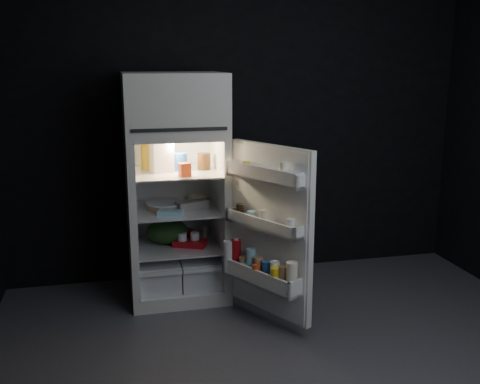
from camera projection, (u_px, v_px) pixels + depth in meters
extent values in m
cube|color=#4E4E53|center=(300.00, 366.00, 3.52)|extent=(4.00, 3.40, 0.00)
cube|color=black|center=(239.00, 122.00, 4.82)|extent=(4.00, 0.00, 2.70)
cube|color=white|center=(178.00, 287.00, 4.61)|extent=(0.76, 0.70, 0.10)
cube|color=white|center=(131.00, 214.00, 4.38)|extent=(0.05, 0.70, 1.20)
cube|color=white|center=(220.00, 208.00, 4.54)|extent=(0.05, 0.70, 1.20)
cube|color=white|center=(172.00, 201.00, 4.77)|extent=(0.66, 0.05, 1.20)
cube|color=white|center=(174.00, 132.00, 4.32)|extent=(0.76, 0.70, 0.06)
cube|color=white|center=(173.00, 101.00, 4.26)|extent=(0.76, 0.70, 0.42)
cube|color=black|center=(180.00, 130.00, 3.96)|extent=(0.68, 0.01, 0.02)
cube|color=white|center=(135.00, 214.00, 4.36)|extent=(0.01, 0.65, 1.20)
cube|color=white|center=(217.00, 209.00, 4.51)|extent=(0.01, 0.65, 1.20)
cube|color=white|center=(175.00, 137.00, 4.30)|extent=(0.66, 0.65, 0.01)
cube|color=white|center=(179.00, 282.00, 4.57)|extent=(0.66, 0.65, 0.01)
cube|color=white|center=(176.00, 172.00, 4.36)|extent=(0.65, 0.63, 0.01)
cube|color=white|center=(177.00, 209.00, 4.43)|extent=(0.65, 0.63, 0.01)
cube|color=white|center=(178.00, 245.00, 4.50)|extent=(0.65, 0.63, 0.01)
cube|color=white|center=(158.00, 270.00, 4.53)|extent=(0.32, 0.59, 0.22)
cube|color=white|center=(198.00, 266.00, 4.60)|extent=(0.32, 0.59, 0.22)
cube|color=white|center=(161.00, 274.00, 4.20)|extent=(0.32, 0.02, 0.03)
cube|color=white|center=(205.00, 270.00, 4.27)|extent=(0.32, 0.02, 0.03)
cube|color=#FFE5B2|center=(176.00, 140.00, 4.26)|extent=(0.14, 0.14, 0.02)
cube|color=white|center=(271.00, 230.00, 3.95)|extent=(0.41, 0.69, 1.22)
cube|color=white|center=(268.00, 231.00, 3.94)|extent=(0.35, 0.63, 1.18)
cube|color=white|center=(264.00, 180.00, 3.82)|extent=(0.41, 0.64, 0.02)
cube|color=white|center=(260.00, 176.00, 3.79)|extent=(0.34, 0.61, 0.10)
cube|color=white|center=(300.00, 183.00, 3.57)|extent=(0.09, 0.06, 0.10)
cube|color=white|center=(232.00, 168.00, 4.05)|extent=(0.09, 0.06, 0.10)
cube|color=white|center=(263.00, 228.00, 3.90)|extent=(0.42, 0.64, 0.02)
cube|color=white|center=(259.00, 224.00, 3.86)|extent=(0.34, 0.61, 0.09)
cube|color=white|center=(298.00, 234.00, 3.65)|extent=(0.10, 0.07, 0.09)
cube|color=white|center=(232.00, 214.00, 4.13)|extent=(0.10, 0.07, 0.09)
cube|color=white|center=(260.00, 283.00, 3.98)|extent=(0.45, 0.66, 0.02)
cube|color=white|center=(254.00, 278.00, 3.93)|extent=(0.34, 0.61, 0.13)
cube|color=white|center=(295.00, 290.00, 3.73)|extent=(0.13, 0.08, 0.13)
cube|color=white|center=(230.00, 263.00, 4.20)|extent=(0.13, 0.08, 0.13)
cube|color=white|center=(264.00, 167.00, 3.80)|extent=(0.40, 0.62, 0.02)
cylinder|color=#F1E8C5|center=(283.00, 173.00, 3.67)|extent=(0.08, 0.08, 0.14)
cylinder|color=#1D4C9F|center=(268.00, 174.00, 3.78)|extent=(0.08, 0.08, 0.08)
cylinder|color=yellow|center=(246.00, 168.00, 3.94)|extent=(0.08, 0.08, 0.10)
cylinder|color=white|center=(291.00, 227.00, 3.69)|extent=(0.08, 0.08, 0.11)
cylinder|color=#F1E8C5|center=(263.00, 218.00, 3.88)|extent=(0.08, 0.08, 0.12)
cylinder|color=#93CFE3|center=(251.00, 217.00, 3.97)|extent=(0.08, 0.08, 0.09)
cylinder|color=#321E0D|center=(240.00, 212.00, 4.05)|extent=(0.08, 0.08, 0.12)
cylinder|color=#F1E8C5|center=(292.00, 278.00, 3.73)|extent=(0.10, 0.10, 0.23)
cylinder|color=#A88258|center=(283.00, 279.00, 3.79)|extent=(0.08, 0.08, 0.18)
cylinder|color=white|center=(275.00, 275.00, 3.85)|extent=(0.09, 0.09, 0.19)
cylinder|color=#1D4C9F|center=(266.00, 273.00, 3.91)|extent=(0.09, 0.09, 0.17)
cylinder|color=#A88258|center=(259.00, 269.00, 3.97)|extent=(0.09, 0.09, 0.18)
cylinder|color=#93CFE3|center=(251.00, 263.00, 4.02)|extent=(0.09, 0.09, 0.22)
cylinder|color=#A88258|center=(243.00, 266.00, 4.09)|extent=(0.09, 0.09, 0.14)
cylinder|color=#B00F16|center=(236.00, 256.00, 4.13)|extent=(0.10, 0.10, 0.25)
cylinder|color=yellow|center=(275.00, 279.00, 3.80)|extent=(0.08, 0.08, 0.17)
cylinder|color=#EF4A1C|center=(256.00, 274.00, 3.93)|extent=(0.08, 0.08, 0.14)
cylinder|color=#93CFE3|center=(243.00, 271.00, 4.04)|extent=(0.08, 0.08, 0.10)
cylinder|color=white|center=(228.00, 256.00, 4.14)|extent=(0.10, 0.10, 0.24)
cylinder|color=white|center=(236.00, 240.00, 4.11)|extent=(0.05, 0.05, 0.02)
cube|color=white|center=(162.00, 156.00, 4.33)|extent=(0.18, 0.18, 0.24)
cylinder|color=#1D4C9F|center=(180.00, 162.00, 4.37)|extent=(0.11, 0.11, 0.14)
cylinder|color=#321E0D|center=(204.00, 161.00, 4.42)|extent=(0.11, 0.11, 0.13)
cylinder|color=gold|center=(145.00, 156.00, 4.41)|extent=(0.09, 0.09, 0.22)
cube|color=#EF4A1C|center=(185.00, 170.00, 4.17)|extent=(0.09, 0.08, 0.10)
cube|color=gray|center=(192.00, 205.00, 4.39)|extent=(0.27, 0.18, 0.07)
cylinder|color=#A88258|center=(166.00, 205.00, 4.45)|extent=(0.41, 0.41, 0.04)
cube|color=#93CFE3|center=(171.00, 213.00, 4.23)|extent=(0.21, 0.15, 0.04)
cube|color=#F1E8C5|center=(197.00, 198.00, 4.65)|extent=(0.14, 0.12, 0.05)
ellipsoid|color=#193815|center=(168.00, 231.00, 4.52)|extent=(0.39, 0.35, 0.20)
cube|color=#B00F16|center=(190.00, 243.00, 4.46)|extent=(0.29, 0.23, 0.05)
cylinder|color=#B00F16|center=(189.00, 234.00, 4.63)|extent=(0.09, 0.09, 0.09)
cylinder|color=white|center=(204.00, 232.00, 4.69)|extent=(0.09, 0.09, 0.09)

